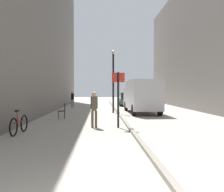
% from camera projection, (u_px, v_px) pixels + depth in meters
% --- Properties ---
extents(ground_plane, '(80.00, 80.00, 0.00)m').
position_uv_depth(ground_plane, '(96.00, 118.00, 14.47)').
color(ground_plane, '#A8A093').
extents(kerb_strip, '(0.16, 40.00, 0.12)m').
position_uv_depth(kerb_strip, '(122.00, 117.00, 14.55)').
color(kerb_strip, gray).
rests_on(kerb_strip, ground_plane).
extents(pedestrian_main_foreground, '(0.31, 0.25, 1.63)m').
position_uv_depth(pedestrian_main_foreground, '(72.00, 98.00, 23.26)').
color(pedestrian_main_foreground, gray).
rests_on(pedestrian_main_foreground, ground_plane).
extents(pedestrian_mid_block, '(0.34, 0.22, 1.69)m').
position_uv_depth(pedestrian_mid_block, '(94.00, 107.00, 10.88)').
color(pedestrian_mid_block, brown).
rests_on(pedestrian_mid_block, ground_plane).
extents(delivery_van, '(2.16, 5.49, 2.48)m').
position_uv_depth(delivery_van, '(141.00, 96.00, 17.65)').
color(delivery_van, '#B7B7BC').
rests_on(delivery_van, ground_plane).
extents(parked_car, '(2.00, 4.28, 1.45)m').
position_uv_depth(parked_car, '(127.00, 99.00, 26.12)').
color(parked_car, '#335138').
rests_on(parked_car, ground_plane).
extents(street_sign_post, '(0.60, 0.10, 2.60)m').
position_uv_depth(street_sign_post, '(118.00, 95.00, 10.86)').
color(street_sign_post, black).
rests_on(street_sign_post, ground_plane).
extents(lamp_post, '(0.28, 0.28, 4.76)m').
position_uv_depth(lamp_post, '(113.00, 77.00, 17.74)').
color(lamp_post, black).
rests_on(lamp_post, ground_plane).
extents(bicycle_leaning, '(0.16, 1.77, 0.98)m').
position_uv_depth(bicycle_leaning, '(19.00, 125.00, 9.32)').
color(bicycle_leaning, black).
rests_on(bicycle_leaning, ground_plane).
extents(cafe_chair_near_window, '(0.52, 0.52, 0.94)m').
position_uv_depth(cafe_chair_near_window, '(63.00, 110.00, 14.30)').
color(cafe_chair_near_window, black).
rests_on(cafe_chair_near_window, ground_plane).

